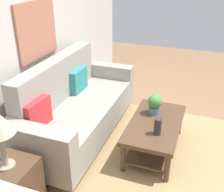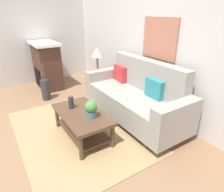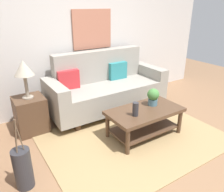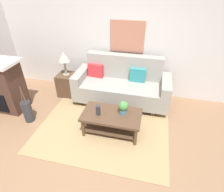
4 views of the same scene
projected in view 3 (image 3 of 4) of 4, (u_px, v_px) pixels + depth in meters
name	position (u px, v px, depth m)	size (l,w,h in m)	color
ground_plane	(158.00, 157.00, 2.92)	(9.79, 9.79, 0.00)	#8C6647
wall_back	(82.00, 34.00, 4.05)	(5.79, 0.10, 2.70)	silver
area_rug	(135.00, 138.00, 3.31)	(2.55, 1.85, 0.01)	#A38456
couch	(106.00, 88.00, 4.07)	(2.15, 0.84, 1.08)	gray
throw_pillow_crimson	(68.00, 80.00, 3.74)	(0.36, 0.12, 0.32)	red
throw_pillow_teal	(118.00, 71.00, 4.24)	(0.36, 0.12, 0.32)	teal
coffee_table	(145.00, 117.00, 3.29)	(1.10, 0.60, 0.43)	#513826
tabletop_vase	(135.00, 109.00, 3.04)	(0.08, 0.08, 0.20)	#2D2D33
potted_plant_tabletop	(153.00, 96.00, 3.34)	(0.18, 0.18, 0.26)	slate
side_table	(31.00, 115.00, 3.43)	(0.44, 0.44, 0.56)	#513826
table_lamp	(24.00, 70.00, 3.15)	(0.28, 0.28, 0.57)	gray
floor_vase	(23.00, 169.00, 2.37)	(0.19, 0.19, 0.47)	#2D2D33
floor_vase_branch_a	(19.00, 135.00, 2.23)	(0.01, 0.01, 0.36)	brown
floor_vase_branch_b	(15.00, 135.00, 2.22)	(0.01, 0.01, 0.36)	brown
floor_vase_branch_c	(16.00, 137.00, 2.20)	(0.01, 0.01, 0.36)	brown
framed_painting	(92.00, 29.00, 4.05)	(0.77, 0.03, 0.69)	#B77056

